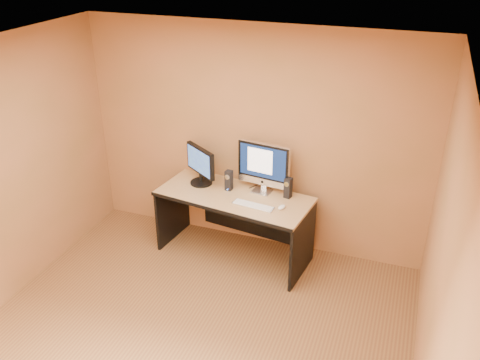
{
  "coord_description": "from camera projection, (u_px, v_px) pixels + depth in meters",
  "views": [
    {
      "loc": [
        1.68,
        -3.06,
        3.48
      ],
      "look_at": [
        0.03,
        1.48,
        1.05
      ],
      "focal_mm": 38.0,
      "sensor_mm": 36.0,
      "label": 1
    }
  ],
  "objects": [
    {
      "name": "ceiling",
      "position": [
        162.0,
        68.0,
        3.47
      ],
      "size": [
        4.0,
        4.0,
        0.0
      ],
      "primitive_type": "plane",
      "color": "white",
      "rests_on": "walls"
    },
    {
      "name": "speaker_left",
      "position": [
        229.0,
        180.0,
        5.7
      ],
      "size": [
        0.08,
        0.08,
        0.23
      ],
      "primitive_type": null,
      "rotation": [
        0.0,
        0.0,
        -0.1
      ],
      "color": "black",
      "rests_on": "desk"
    },
    {
      "name": "imac",
      "position": [
        262.0,
        168.0,
        5.58
      ],
      "size": [
        0.63,
        0.3,
        0.59
      ],
      "primitive_type": null,
      "rotation": [
        0.0,
        0.0,
        -0.13
      ],
      "color": "silver",
      "rests_on": "desk"
    },
    {
      "name": "mouse",
      "position": [
        282.0,
        207.0,
        5.36
      ],
      "size": [
        0.09,
        0.12,
        0.04
      ],
      "primitive_type": "ellipsoid",
      "rotation": [
        0.0,
        0.0,
        -0.29
      ],
      "color": "silver",
      "rests_on": "desk"
    },
    {
      "name": "floor",
      "position": [
        182.0,
        349.0,
        4.64
      ],
      "size": [
        4.0,
        4.0,
        0.0
      ],
      "primitive_type": "plane",
      "color": "brown",
      "rests_on": "ground"
    },
    {
      "name": "keyboard",
      "position": [
        253.0,
        205.0,
        5.41
      ],
      "size": [
        0.47,
        0.18,
        0.02
      ],
      "primitive_type": "cube",
      "rotation": [
        0.0,
        0.0,
        -0.11
      ],
      "color": "silver",
      "rests_on": "desk"
    },
    {
      "name": "speaker_right",
      "position": [
        288.0,
        188.0,
        5.54
      ],
      "size": [
        0.09,
        0.09,
        0.23
      ],
      "primitive_type": null,
      "rotation": [
        0.0,
        0.0,
        -0.24
      ],
      "color": "black",
      "rests_on": "desk"
    },
    {
      "name": "second_monitor",
      "position": [
        201.0,
        166.0,
        5.8
      ],
      "size": [
        0.57,
        0.5,
        0.45
      ],
      "primitive_type": null,
      "rotation": [
        0.0,
        0.0,
        -0.59
      ],
      "color": "black",
      "rests_on": "desk"
    },
    {
      "name": "walls",
      "position": [
        174.0,
        229.0,
        4.06
      ],
      "size": [
        4.0,
        4.0,
        2.6
      ],
      "primitive_type": null,
      "color": "#A16340",
      "rests_on": "ground"
    },
    {
      "name": "cable_a",
      "position": [
        271.0,
        189.0,
        5.76
      ],
      "size": [
        0.06,
        0.23,
        0.01
      ],
      "primitive_type": "cylinder",
      "rotation": [
        1.57,
        0.0,
        0.23
      ],
      "color": "black",
      "rests_on": "desk"
    },
    {
      "name": "desk",
      "position": [
        234.0,
        225.0,
        5.81
      ],
      "size": [
        1.79,
        0.96,
        0.79
      ],
      "primitive_type": null,
      "rotation": [
        0.0,
        0.0,
        -0.13
      ],
      "color": "tan",
      "rests_on": "ground"
    },
    {
      "name": "cable_b",
      "position": [
        255.0,
        186.0,
        5.83
      ],
      "size": [
        0.1,
        0.17,
        0.01
      ],
      "primitive_type": "cylinder",
      "rotation": [
        1.57,
        0.0,
        -0.52
      ],
      "color": "black",
      "rests_on": "desk"
    }
  ]
}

